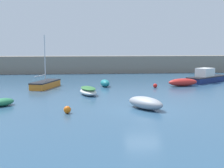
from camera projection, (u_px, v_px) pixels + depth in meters
ground_plane at (143, 111)px, 22.11m from camera, size 120.00×120.00×0.20m
harbor_breakwater at (108, 64)px, 51.26m from camera, size 64.36×2.71×2.78m
rowboat_with_red_cover at (88, 91)px, 28.73m from camera, size 2.03×3.36×0.74m
open_tender_yellow at (145, 103)px, 22.40m from camera, size 2.84×3.47×0.87m
rowboat_blue_near at (183, 82)px, 34.85m from camera, size 3.57×1.82×0.86m
fishing_dinghy_green at (2, 102)px, 23.47m from camera, size 2.11×2.17×0.58m
sailboat_tall_mast at (46, 84)px, 33.36m from camera, size 2.95×4.98×5.63m
cabin_cruiser_white at (206, 77)px, 38.31m from camera, size 6.16×5.29×1.77m
dinghy_near_pier at (105, 83)px, 34.37m from camera, size 1.18×2.12×0.78m
mooring_buoy_red at (155, 86)px, 33.49m from camera, size 0.45×0.45×0.45m
mooring_buoy_orange at (67, 110)px, 20.95m from camera, size 0.50×0.50×0.50m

